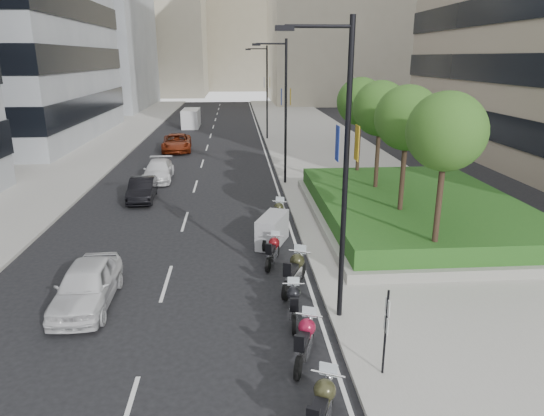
{
  "coord_description": "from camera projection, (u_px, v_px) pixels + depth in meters",
  "views": [
    {
      "loc": [
        1.17,
        -12.41,
        7.92
      ],
      "look_at": [
        2.59,
        6.54,
        2.0
      ],
      "focal_mm": 32.0,
      "sensor_mm": 36.0,
      "label": 1
    }
  ],
  "objects": [
    {
      "name": "sidewalk_right",
      "position": [
        324.0,
        149.0,
        43.27
      ],
      "size": [
        10.0,
        100.0,
        0.15
      ],
      "primitive_type": "cube",
      "color": "#9E9B93",
      "rests_on": "ground"
    },
    {
      "name": "planter",
      "position": [
        414.0,
        216.0,
        24.22
      ],
      "size": [
        10.0,
        14.0,
        0.4
      ],
      "primitive_type": "cube",
      "color": "gray",
      "rests_on": "sidewalk_right"
    },
    {
      "name": "tree_3",
      "position": [
        361.0,
        102.0,
        28.31
      ],
      "size": [
        2.8,
        2.8,
        6.3
      ],
      "color": "#332319",
      "rests_on": "planter"
    },
    {
      "name": "parking_sign",
      "position": [
        386.0,
        328.0,
        12.09
      ],
      "size": [
        0.06,
        0.32,
        2.5
      ],
      "color": "black",
      "rests_on": "ground"
    },
    {
      "name": "building_cream_left",
      "position": [
        143.0,
        13.0,
        102.96
      ],
      "size": [
        26.0,
        24.0,
        34.0
      ],
      "primitive_type": "cube",
      "color": "#B7AD93",
      "rests_on": "ground"
    },
    {
      "name": "car_c",
      "position": [
        158.0,
        171.0,
        32.52
      ],
      "size": [
        2.01,
        4.57,
        1.31
      ],
      "primitive_type": "imported",
      "rotation": [
        0.0,
        0.0,
        0.04
      ],
      "color": "white",
      "rests_on": "ground"
    },
    {
      "name": "delivery_van",
      "position": [
        191.0,
        119.0,
        57.04
      ],
      "size": [
        1.92,
        4.98,
        2.09
      ],
      "rotation": [
        0.0,
        0.0,
        -0.01
      ],
      "color": "white",
      "rests_on": "ground"
    },
    {
      "name": "motorcycle_5",
      "position": [
        272.0,
        230.0,
        21.25
      ],
      "size": [
        1.64,
        2.38,
        1.34
      ],
      "rotation": [
        0.0,
        0.0,
        1.19
      ],
      "color": "black",
      "rests_on": "ground"
    },
    {
      "name": "building_grey_far",
      "position": [
        69.0,
        9.0,
        74.56
      ],
      "size": [
        22.0,
        26.0,
        30.0
      ],
      "primitive_type": "cube",
      "color": "gray",
      "rests_on": "ground"
    },
    {
      "name": "lamp_post_2",
      "position": [
        265.0,
        88.0,
        47.15
      ],
      "size": [
        2.34,
        0.45,
        9.0
      ],
      "color": "black",
      "rests_on": "ground"
    },
    {
      "name": "building_cream_centre",
      "position": [
        236.0,
        12.0,
        122.83
      ],
      "size": [
        30.0,
        24.0,
        38.0
      ],
      "primitive_type": "cube",
      "color": "#B7AD93",
      "rests_on": "ground"
    },
    {
      "name": "car_d",
      "position": [
        177.0,
        143.0,
        42.68
      ],
      "size": [
        2.83,
        5.49,
        1.48
      ],
      "primitive_type": "imported",
      "rotation": [
        0.0,
        0.0,
        0.07
      ],
      "color": "maroon",
      "rests_on": "ground"
    },
    {
      "name": "motorcycle_4",
      "position": [
        273.0,
        251.0,
        19.27
      ],
      "size": [
        0.86,
        2.03,
        1.04
      ],
      "rotation": [
        0.0,
        0.0,
        1.27
      ],
      "color": "black",
      "rests_on": "ground"
    },
    {
      "name": "motorcycle_3",
      "position": [
        295.0,
        271.0,
        17.2
      ],
      "size": [
        1.21,
        2.29,
        1.22
      ],
      "rotation": [
        0.0,
        0.0,
        1.14
      ],
      "color": "black",
      "rests_on": "ground"
    },
    {
      "name": "lamp_post_1",
      "position": [
        283.0,
        106.0,
        30.01
      ],
      "size": [
        2.34,
        0.45,
        9.0
      ],
      "color": "black",
      "rests_on": "ground"
    },
    {
      "name": "hedge",
      "position": [
        416.0,
        204.0,
        24.04
      ],
      "size": [
        9.4,
        13.4,
        0.8
      ],
      "primitive_type": "cube",
      "color": "#124116",
      "rests_on": "planter"
    },
    {
      "name": "tree_2",
      "position": [
        380.0,
        109.0,
        24.5
      ],
      "size": [
        2.8,
        2.8,
        6.3
      ],
      "color": "#332319",
      "rests_on": "planter"
    },
    {
      "name": "motorcycle_1",
      "position": [
        305.0,
        341.0,
        13.1
      ],
      "size": [
        0.98,
        2.15,
        1.12
      ],
      "rotation": [
        0.0,
        0.0,
        1.23
      ],
      "color": "black",
      "rests_on": "ground"
    },
    {
      "name": "ground",
      "position": [
        200.0,
        342.0,
        14.09
      ],
      "size": [
        160.0,
        160.0,
        0.0
      ],
      "primitive_type": "plane",
      "color": "black",
      "rests_on": "ground"
    },
    {
      "name": "tree_0",
      "position": [
        446.0,
        132.0,
        16.89
      ],
      "size": [
        2.8,
        2.8,
        6.3
      ],
      "color": "#332319",
      "rests_on": "planter"
    },
    {
      "name": "sidewalk_left",
      "position": [
        83.0,
        152.0,
        41.77
      ],
      "size": [
        8.0,
        100.0,
        0.15
      ],
      "primitive_type": "cube",
      "color": "#9E9B93",
      "rests_on": "ground"
    },
    {
      "name": "lane_edge",
      "position": [
        265.0,
        151.0,
        42.91
      ],
      "size": [
        0.12,
        100.0,
        0.01
      ],
      "primitive_type": "cube",
      "color": "silver",
      "rests_on": "ground"
    },
    {
      "name": "motorcycle_2",
      "position": [
        294.0,
        304.0,
        15.11
      ],
      "size": [
        0.7,
        2.1,
        1.05
      ],
      "rotation": [
        0.0,
        0.0,
        1.47
      ],
      "color": "black",
      "rests_on": "ground"
    },
    {
      "name": "lane_centre",
      "position": [
        206.0,
        152.0,
        42.54
      ],
      "size": [
        0.12,
        100.0,
        0.01
      ],
      "primitive_type": "cube",
      "color": "silver",
      "rests_on": "ground"
    },
    {
      "name": "car_a",
      "position": [
        87.0,
        285.0,
        16.0
      ],
      "size": [
        1.8,
        4.31,
        1.46
      ],
      "primitive_type": "imported",
      "rotation": [
        0.0,
        0.0,
        0.02
      ],
      "color": "silver",
      "rests_on": "ground"
    },
    {
      "name": "motorcycle_0",
      "position": [
        322.0,
        408.0,
        10.53
      ],
      "size": [
        1.12,
        2.2,
        1.16
      ],
      "rotation": [
        0.0,
        0.0,
        1.17
      ],
      "color": "black",
      "rests_on": "ground"
    },
    {
      "name": "lamp_post_0",
      "position": [
        341.0,
        162.0,
        13.83
      ],
      "size": [
        2.34,
        0.45,
        9.0
      ],
      "color": "black",
      "rests_on": "ground"
    },
    {
      "name": "car_b",
      "position": [
        142.0,
        189.0,
        27.92
      ],
      "size": [
        1.56,
        3.98,
        1.29
      ],
      "primitive_type": "imported",
      "rotation": [
        0.0,
        0.0,
        0.05
      ],
      "color": "black",
      "rests_on": "ground"
    },
    {
      "name": "motorcycle_6",
      "position": [
        277.0,
        215.0,
        23.48
      ],
      "size": [
        0.97,
        2.26,
        1.16
      ],
      "rotation": [
        0.0,
        0.0,
        1.26
      ],
      "color": "black",
      "rests_on": "ground"
    },
    {
      "name": "tree_1",
      "position": [
        407.0,
        118.0,
        20.7
      ],
      "size": [
        2.8,
        2.8,
        6.3
      ],
      "color": "#332319",
      "rests_on": "planter"
    }
  ]
}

